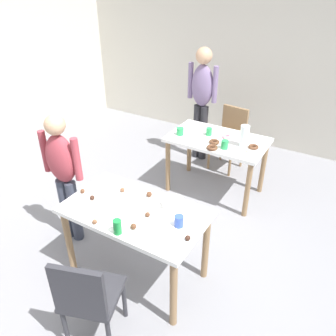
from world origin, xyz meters
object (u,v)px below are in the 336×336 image
chair_far_table (230,134)px  pitcher_far (244,136)px  chair_near_table (88,296)px  person_adult_far (202,95)px  soda_can (117,227)px  dining_table_far (217,147)px  mixing_bowl (173,203)px  dining_table_near (135,220)px  person_girl_near (63,170)px

chair_far_table → pitcher_far: (0.43, -0.74, 0.38)m
chair_near_table → person_adult_far: bearing=101.4°
chair_near_table → soda_can: size_ratio=7.13×
dining_table_far → mixing_bowl: (0.21, -1.43, 0.14)m
soda_can → dining_table_near: bearing=101.1°
chair_near_table → chair_far_table: bearing=92.8°
dining_table_near → person_adult_far: size_ratio=0.75×
dining_table_far → chair_far_table: size_ratio=1.33×
person_girl_near → chair_near_table: bearing=-39.0°
person_girl_near → person_adult_far: 2.33m
dining_table_far → pitcher_far: bearing=-6.1°
chair_far_table → person_girl_near: (-0.83, -2.28, 0.33)m
dining_table_far → pitcher_far: 0.41m
person_adult_far → pitcher_far: (0.90, -0.76, -0.11)m
dining_table_far → soda_can: soda_can is taller
pitcher_far → dining_table_near: bearing=-103.1°
person_adult_far → mixing_bowl: person_adult_far is taller
dining_table_near → dining_table_far: same height
dining_table_near → soda_can: size_ratio=9.98×
dining_table_far → person_adult_far: person_adult_far is taller
chair_far_table → person_girl_near: size_ratio=0.62×
chair_far_table → dining_table_far: bearing=-81.9°
chair_near_table → person_adult_far: size_ratio=0.53×
dining_table_near → chair_near_table: (0.09, -0.72, -0.15)m
soda_can → person_girl_near: bearing=158.6°
person_girl_near → soda_can: (0.95, -0.37, -0.02)m
dining_table_far → mixing_bowl: size_ratio=6.12×
person_girl_near → soda_can: person_girl_near is taller
person_adult_far → mixing_bowl: (0.78, -2.16, -0.21)m
mixing_bowl → soda_can: 0.55m
dining_table_near → soda_can: bearing=-78.9°
soda_can → pitcher_far: 1.94m
dining_table_near → chair_near_table: 0.74m
person_girl_near → person_adult_far: bearing=81.1°
chair_near_table → person_girl_near: size_ratio=0.62×
dining_table_near → dining_table_far: size_ratio=1.05×
dining_table_far → soda_can: (0.02, -1.94, 0.17)m
chair_near_table → person_girl_near: (-0.98, 0.79, 0.33)m
dining_table_far → soda_can: size_ratio=9.52×
chair_far_table → pitcher_far: 0.94m
chair_near_table → dining_table_near: bearing=97.3°
dining_table_near → person_girl_near: 0.91m
dining_table_near → person_girl_near: person_girl_near is taller
dining_table_far → soda_can: 1.95m
chair_far_table → soda_can: 2.67m
mixing_bowl → dining_table_near: bearing=-140.0°
person_girl_near → dining_table_near: bearing=-4.5°
chair_far_table → mixing_bowl: 2.18m
dining_table_far → chair_near_table: 2.37m
soda_can → person_adult_far: bearing=102.4°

